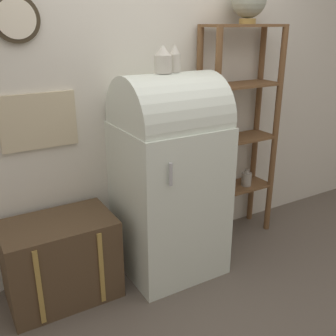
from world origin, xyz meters
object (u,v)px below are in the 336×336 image
(vase_left, at_px, (163,60))
(vase_center, at_px, (175,59))
(globe, at_px, (249,0))
(suitcase_trunk, at_px, (61,260))
(refrigerator, at_px, (169,174))

(vase_left, distance_m, vase_center, 0.09)
(globe, bearing_deg, vase_left, -169.01)
(suitcase_trunk, height_order, vase_center, vase_center)
(vase_center, bearing_deg, globe, 11.78)
(refrigerator, xyz_separation_m, vase_left, (-0.05, 0.00, 0.80))
(vase_left, height_order, vase_center, vase_center)
(refrigerator, distance_m, vase_left, 0.80)
(suitcase_trunk, bearing_deg, globe, 3.91)
(refrigerator, height_order, vase_center, vase_center)
(vase_center, bearing_deg, refrigerator, -167.40)
(suitcase_trunk, relative_size, globe, 2.38)
(suitcase_trunk, bearing_deg, refrigerator, -3.86)
(globe, xyz_separation_m, vase_left, (-0.83, -0.16, -0.38))
(vase_left, relative_size, vase_center, 0.98)
(suitcase_trunk, distance_m, vase_center, 1.55)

